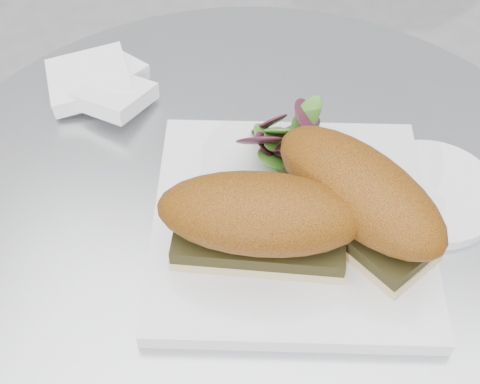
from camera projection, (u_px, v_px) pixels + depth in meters
The scene contains 7 objects.
table at pixel (251, 342), 0.82m from camera, with size 0.70×0.70×0.73m.
plate at pixel (291, 223), 0.62m from camera, with size 0.25×0.25×0.02m, color white.
sandwich_left at pixel (260, 220), 0.56m from camera, with size 0.19×0.11×0.08m.
sandwich_right at pixel (358, 196), 0.58m from camera, with size 0.19×0.17×0.08m.
salad at pixel (288, 142), 0.64m from camera, with size 0.10×0.10×0.05m, color #53852B, non-canonical shape.
napkin at pixel (103, 92), 0.74m from camera, with size 0.12×0.12×0.02m, color white, non-canonical shape.
saucer at pixel (431, 192), 0.65m from camera, with size 0.13×0.13×0.01m, color white.
Camera 1 is at (0.10, -0.38, 1.23)m, focal length 50.00 mm.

